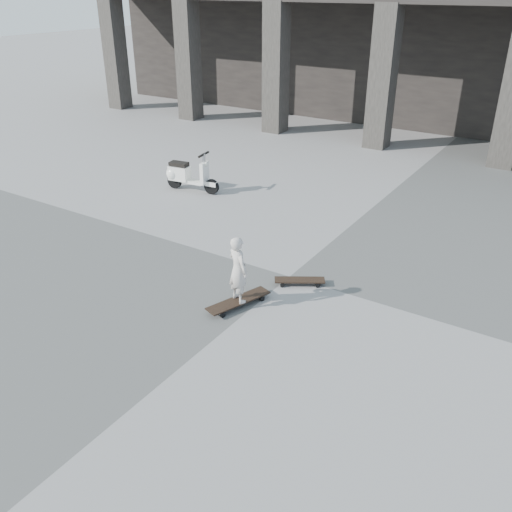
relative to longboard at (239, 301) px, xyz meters
The scene contains 6 objects.
ground 1.26m from the longboard, 80.43° to the left, with size 90.00×90.00×0.00m, color #50504D.
colonnade 15.29m from the longboard, 89.20° to the left, with size 28.00×8.82×6.00m.
longboard is the anchor object (origin of this frame).
skateboard_spare 1.19m from the longboard, 66.17° to the left, with size 0.81×0.61×0.10m.
child 0.55m from the longboard, 93.58° to the right, with size 0.39×0.25×1.06m, color beige.
scooter 5.47m from the longboard, 138.03° to the left, with size 1.37×0.53×0.96m.
Camera 1 is at (3.85, -7.09, 4.47)m, focal length 38.00 mm.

